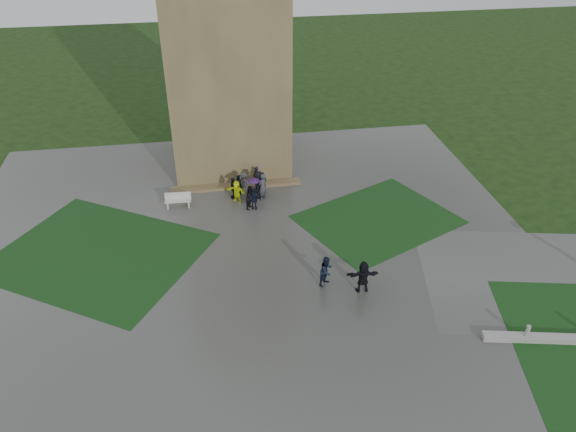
{
  "coord_description": "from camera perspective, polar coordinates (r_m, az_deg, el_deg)",
  "views": [
    {
      "loc": [
        -1.89,
        -23.54,
        19.15
      ],
      "look_at": [
        2.65,
        4.48,
        1.2
      ],
      "focal_mm": 35.0,
      "sensor_mm": 36.0,
      "label": 1
    }
  ],
  "objects": [
    {
      "name": "tower_plinth",
      "position": [
        39.13,
        -5.28,
        3.08
      ],
      "size": [
        9.0,
        0.8,
        0.22
      ],
      "primitive_type": "cube",
      "color": "brown",
      "rests_on": "plaza"
    },
    {
      "name": "ground",
      "position": [
        30.41,
        -3.6,
        -6.8
      ],
      "size": [
        120.0,
        120.0,
        0.0
      ],
      "primitive_type": "plane",
      "color": "black"
    },
    {
      "name": "pedestrian_mid",
      "position": [
        29.8,
        3.93,
        -5.57
      ],
      "size": [
        0.95,
        0.92,
        1.74
      ],
      "primitive_type": "imported",
      "rotation": [
        0.0,
        0.0,
        0.73
      ],
      "color": "black",
      "rests_on": "plaza"
    },
    {
      "name": "pedestrian_near",
      "position": [
        29.52,
        7.63,
        -6.14
      ],
      "size": [
        1.73,
        0.71,
        1.83
      ],
      "primitive_type": "imported",
      "rotation": [
        0.0,
        0.0,
        3.08
      ],
      "color": "black",
      "rests_on": "plaza"
    },
    {
      "name": "visitor_cluster",
      "position": [
        37.21,
        -3.97,
        3.0
      ],
      "size": [
        2.93,
        3.73,
        2.37
      ],
      "color": "black",
      "rests_on": "plaza"
    },
    {
      "name": "lawn_inset_left",
      "position": [
        34.17,
        -18.69,
        -3.69
      ],
      "size": [
        14.1,
        13.46,
        0.01
      ],
      "primitive_type": "cube",
      "rotation": [
        0.0,
        0.0,
        -0.56
      ],
      "color": "black",
      "rests_on": "plaza"
    },
    {
      "name": "bench",
      "position": [
        37.21,
        -11.11,
        1.61
      ],
      "size": [
        1.71,
        0.6,
        0.98
      ],
      "rotation": [
        0.0,
        0.0,
        -0.04
      ],
      "color": "beige",
      "rests_on": "plaza"
    },
    {
      "name": "tower",
      "position": [
        39.9,
        -6.48,
        17.38
      ],
      "size": [
        8.0,
        8.0,
        18.0
      ],
      "primitive_type": "cube",
      "color": "brown",
      "rests_on": "ground"
    },
    {
      "name": "lawn_inset_right",
      "position": [
        35.89,
        9.13,
        -0.34
      ],
      "size": [
        11.12,
        10.15,
        0.01
      ],
      "primitive_type": "cube",
      "rotation": [
        0.0,
        0.0,
        0.44
      ],
      "color": "black",
      "rests_on": "plaza"
    },
    {
      "name": "plaza",
      "position": [
        31.97,
        -3.99,
        -4.55
      ],
      "size": [
        34.0,
        34.0,
        0.02
      ],
      "primitive_type": "cube",
      "color": "#3C3C39",
      "rests_on": "ground"
    }
  ]
}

